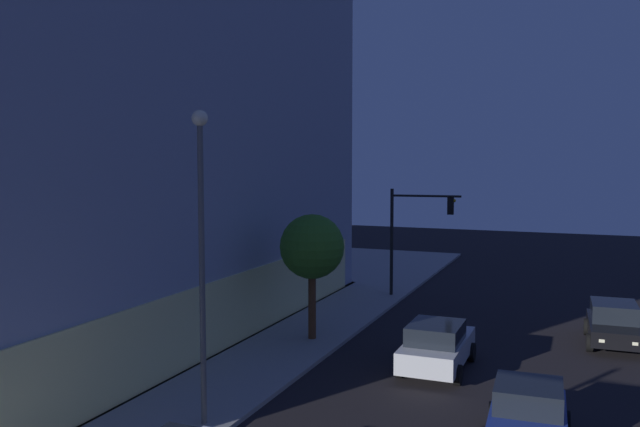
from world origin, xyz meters
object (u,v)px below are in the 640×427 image
object	(u,v)px
car_blue	(528,418)
car_black	(614,323)
sidewalk_tree	(312,247)
traffic_light_far_corner	(414,224)
street_lamp_sidewalk	(201,231)
car_silver	(437,345)

from	to	relation	value
car_blue	car_black	size ratio (longest dim) A/B	0.97
car_blue	car_black	bearing A→B (deg)	-12.17
sidewalk_tree	car_black	xyz separation A→B (m)	(4.25, -11.36, -3.03)
traffic_light_far_corner	sidewalk_tree	size ratio (longest dim) A/B	1.13
street_lamp_sidewalk	car_black	size ratio (longest dim) A/B	2.03
car_blue	car_black	xyz separation A→B (m)	(11.32, -2.44, 0.01)
sidewalk_tree	car_silver	bearing A→B (deg)	-106.41
traffic_light_far_corner	car_black	bearing A→B (deg)	-119.84
car_blue	car_silver	bearing A→B (deg)	32.42
street_lamp_sidewalk	sidewalk_tree	size ratio (longest dim) A/B	1.68
traffic_light_far_corner	car_black	size ratio (longest dim) A/B	1.36
traffic_light_far_corner	car_blue	world-z (taller)	traffic_light_far_corner
street_lamp_sidewalk	car_black	xyz separation A→B (m)	(13.27, -10.78, -4.61)
sidewalk_tree	car_blue	xyz separation A→B (m)	(-7.07, -8.92, -3.04)
car_silver	car_black	size ratio (longest dim) A/B	1.07
car_black	traffic_light_far_corner	bearing A→B (deg)	60.16
street_lamp_sidewalk	car_silver	distance (m)	9.99
car_silver	car_black	distance (m)	8.32
traffic_light_far_corner	street_lamp_sidewalk	size ratio (longest dim) A/B	0.67
car_blue	sidewalk_tree	bearing A→B (deg)	51.60
sidewalk_tree	car_blue	bearing A→B (deg)	-128.40
sidewalk_tree	car_silver	world-z (taller)	sidewalk_tree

